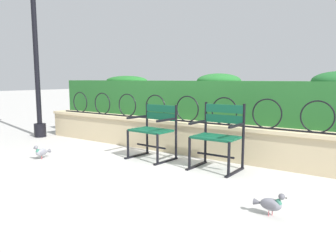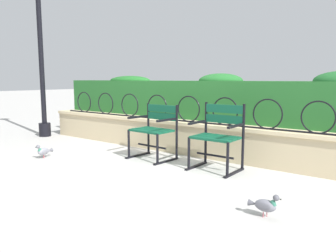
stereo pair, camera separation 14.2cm
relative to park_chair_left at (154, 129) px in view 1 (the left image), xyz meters
name	(u,v)px [view 1 (the left image)]	position (x,y,z in m)	size (l,w,h in m)	color
ground_plane	(165,165)	(0.38, -0.25, -0.46)	(60.00, 60.00, 0.00)	#B7B5AF
stone_wall	(196,138)	(0.38, 0.60, -0.19)	(6.81, 0.41, 0.52)	#C6B289
iron_arch_fence	(188,110)	(0.28, 0.52, 0.26)	(6.28, 0.02, 0.42)	black
hedge_row	(210,98)	(0.40, 1.03, 0.43)	(6.68, 0.52, 0.79)	#236028
park_chair_left	(154,129)	(0.00, 0.00, 0.00)	(0.66, 0.56, 0.82)	#0F4C33
park_chair_right	(218,134)	(1.07, 0.03, 0.01)	(0.61, 0.52, 0.88)	#0F4C33
pigeon_near_chairs	(42,152)	(-1.35, -1.04, -0.35)	(0.12, 0.29, 0.22)	gray
pigeon_far_side	(270,204)	(2.17, -1.12, -0.35)	(0.29, 0.11, 0.22)	slate
lamppost	(36,49)	(-3.11, 0.11, 1.34)	(0.28, 0.28, 3.46)	black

